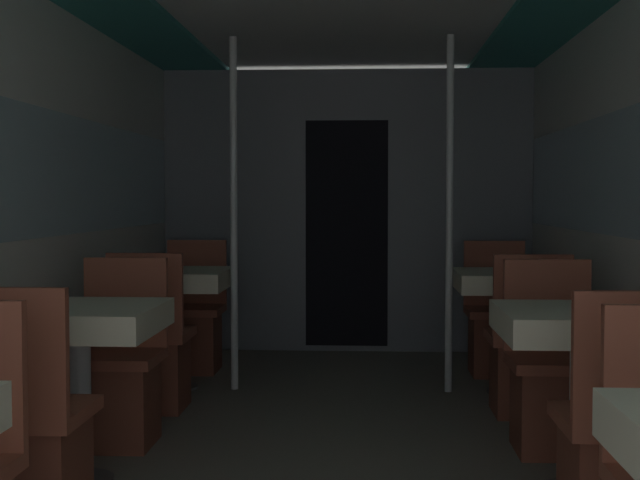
# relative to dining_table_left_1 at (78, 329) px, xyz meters

# --- Properties ---
(bulkhead_far) EXTENTS (2.86, 0.09, 2.19)m
(bulkhead_far) POSITION_rel_dining_table_left_1_xyz_m (1.05, 3.31, 0.44)
(bulkhead_far) COLOR slate
(bulkhead_far) RESTS_ON ground_plane
(dining_table_left_1) EXTENTS (0.67, 0.67, 0.75)m
(dining_table_left_1) POSITION_rel_dining_table_left_1_xyz_m (0.00, 0.00, 0.00)
(dining_table_left_1) COLOR #4C4C51
(dining_table_left_1) RESTS_ON ground_plane
(chair_left_near_1) EXTENTS (0.42, 0.42, 0.90)m
(chair_left_near_1) POSITION_rel_dining_table_left_1_xyz_m (0.00, -0.57, -0.37)
(chair_left_near_1) COLOR brown
(chair_left_near_1) RESTS_ON ground_plane
(chair_left_far_1) EXTENTS (0.42, 0.42, 0.90)m
(chair_left_far_1) POSITION_rel_dining_table_left_1_xyz_m (0.00, 0.57, -0.37)
(chair_left_far_1) COLOR brown
(chair_left_far_1) RESTS_ON ground_plane
(dining_table_left_2) EXTENTS (0.67, 0.67, 0.75)m
(dining_table_left_2) POSITION_rel_dining_table_left_1_xyz_m (0.00, 1.85, 0.00)
(dining_table_left_2) COLOR #4C4C51
(dining_table_left_2) RESTS_ON ground_plane
(chair_left_near_2) EXTENTS (0.42, 0.42, 0.90)m
(chair_left_near_2) POSITION_rel_dining_table_left_1_xyz_m (0.00, 1.28, -0.37)
(chair_left_near_2) COLOR brown
(chair_left_near_2) RESTS_ON ground_plane
(chair_left_far_2) EXTENTS (0.42, 0.42, 0.90)m
(chair_left_far_2) POSITION_rel_dining_table_left_1_xyz_m (0.00, 2.42, -0.37)
(chair_left_far_2) COLOR brown
(chair_left_far_2) RESTS_ON ground_plane
(support_pole_left_2) EXTENTS (0.05, 0.05, 2.19)m
(support_pole_left_2) POSITION_rel_dining_table_left_1_xyz_m (0.38, 1.85, 0.45)
(support_pole_left_2) COLOR silver
(support_pole_left_2) RESTS_ON ground_plane
(dining_table_right_1) EXTENTS (0.67, 0.67, 0.75)m
(dining_table_right_1) POSITION_rel_dining_table_left_1_xyz_m (2.09, 0.00, 0.00)
(dining_table_right_1) COLOR #4C4C51
(dining_table_right_1) RESTS_ON ground_plane
(chair_right_near_1) EXTENTS (0.42, 0.42, 0.90)m
(chair_right_near_1) POSITION_rel_dining_table_left_1_xyz_m (2.09, -0.57, -0.37)
(chair_right_near_1) COLOR brown
(chair_right_near_1) RESTS_ON ground_plane
(chair_right_far_1) EXTENTS (0.42, 0.42, 0.90)m
(chair_right_far_1) POSITION_rel_dining_table_left_1_xyz_m (2.09, 0.57, -0.37)
(chair_right_far_1) COLOR brown
(chair_right_far_1) RESTS_ON ground_plane
(dining_table_right_2) EXTENTS (0.67, 0.67, 0.75)m
(dining_table_right_2) POSITION_rel_dining_table_left_1_xyz_m (2.09, 1.85, 0.00)
(dining_table_right_2) COLOR #4C4C51
(dining_table_right_2) RESTS_ON ground_plane
(chair_right_near_2) EXTENTS (0.42, 0.42, 0.90)m
(chair_right_near_2) POSITION_rel_dining_table_left_1_xyz_m (2.09, 1.28, -0.37)
(chair_right_near_2) COLOR brown
(chair_right_near_2) RESTS_ON ground_plane
(chair_right_far_2) EXTENTS (0.42, 0.42, 0.90)m
(chair_right_far_2) POSITION_rel_dining_table_left_1_xyz_m (2.09, 2.42, -0.37)
(chair_right_far_2) COLOR brown
(chair_right_far_2) RESTS_ON ground_plane
(support_pole_right_2) EXTENTS (0.05, 0.05, 2.19)m
(support_pole_right_2) POSITION_rel_dining_table_left_1_xyz_m (1.71, 1.85, 0.45)
(support_pole_right_2) COLOR silver
(support_pole_right_2) RESTS_ON ground_plane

